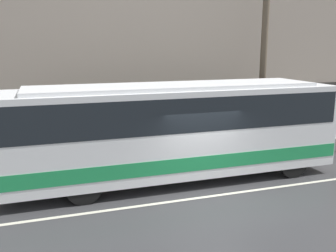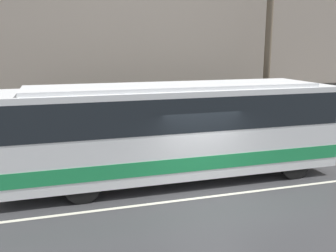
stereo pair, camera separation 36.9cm
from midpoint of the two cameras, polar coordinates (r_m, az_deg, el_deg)
ground_plane at (r=11.61m, az=5.36°, el=-10.66°), size 60.00×60.00×0.00m
sidewalk at (r=16.22m, az=-2.10°, el=-3.65°), size 60.00×2.43×0.16m
building_facade at (r=16.92m, az=-3.58°, el=13.87°), size 60.00×0.35×10.39m
lane_stripe at (r=11.61m, az=5.36°, el=-10.64°), size 54.00×0.14×0.01m
transit_bus at (r=12.47m, az=0.21°, el=-0.15°), size 11.14×2.51×3.26m
utility_pole_near at (r=17.12m, az=13.77°, el=10.55°), size 0.30×0.30×7.91m
pedestrian_waiting at (r=15.93m, az=-10.41°, el=-1.27°), size 0.36×0.36×1.51m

